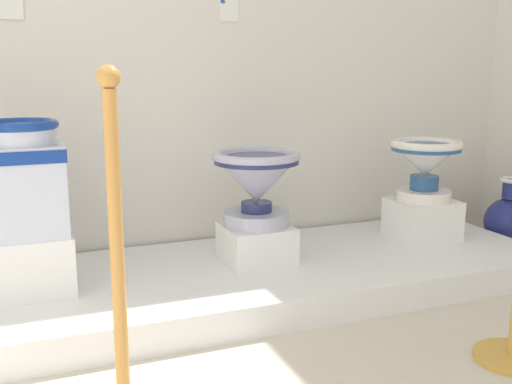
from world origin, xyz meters
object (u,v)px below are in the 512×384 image
at_px(info_placard_second, 228,9).
at_px(antique_toilet_rightmost, 256,179).
at_px(plinth_block_rightmost, 256,243).
at_px(antique_toilet_pale_glazed, 425,161).
at_px(plinth_block_pale_glazed, 422,219).
at_px(plinth_block_slender_white, 30,263).
at_px(info_placard_first, 6,2).
at_px(stanchion_post_near_left, 120,317).
at_px(decorative_vase_spare, 508,221).
at_px(antique_toilet_slender_white, 23,175).

bearing_deg(info_placard_second, antique_toilet_rightmost, -93.55).
bearing_deg(plinth_block_rightmost, info_placard_second, 86.45).
height_order(plinth_block_rightmost, antique_toilet_pale_glazed, antique_toilet_pale_glazed).
relative_size(plinth_block_rightmost, antique_toilet_rightmost, 0.75).
height_order(plinth_block_pale_glazed, info_placard_second, info_placard_second).
bearing_deg(plinth_block_slender_white, plinth_block_pale_glazed, 1.62).
bearing_deg(info_placard_first, antique_toilet_rightmost, -23.77).
distance_m(plinth_block_rightmost, antique_toilet_pale_glazed, 1.02).
bearing_deg(plinth_block_rightmost, stanchion_post_near_left, -130.45).
bearing_deg(antique_toilet_pale_glazed, decorative_vase_spare, 1.25).
height_order(antique_toilet_pale_glazed, stanchion_post_near_left, stanchion_post_near_left).
bearing_deg(antique_toilet_rightmost, stanchion_post_near_left, -130.45).
bearing_deg(info_placard_first, stanchion_post_near_left, -80.63).
bearing_deg(plinth_block_pale_glazed, info_placard_second, 154.64).
bearing_deg(antique_toilet_pale_glazed, plinth_block_pale_glazed, 0.00).
relative_size(plinth_block_slender_white, antique_toilet_pale_glazed, 0.90).
bearing_deg(decorative_vase_spare, antique_toilet_pale_glazed, -178.75).
relative_size(antique_toilet_rightmost, info_placard_first, 2.86).
distance_m(antique_toilet_slender_white, plinth_block_rightmost, 1.09).
height_order(antique_toilet_slender_white, info_placard_second, info_placard_second).
height_order(info_placard_second, stanchion_post_near_left, info_placard_second).
bearing_deg(antique_toilet_slender_white, info_placard_first, 90.99).
height_order(antique_toilet_slender_white, decorative_vase_spare, antique_toilet_slender_white).
relative_size(plinth_block_slender_white, plinth_block_rightmost, 1.09).
height_order(plinth_block_slender_white, info_placard_second, info_placard_second).
bearing_deg(stanchion_post_near_left, antique_toilet_slender_white, 103.94).
xyz_separation_m(antique_toilet_slender_white, info_placard_first, (-0.01, 0.50, 0.70)).
height_order(antique_toilet_pale_glazed, info_placard_second, info_placard_second).
bearing_deg(decorative_vase_spare, info_placard_second, 164.52).
bearing_deg(decorative_vase_spare, plinth_block_rightmost, -179.19).
xyz_separation_m(antique_toilet_slender_white, plinth_block_pale_glazed, (1.97, 0.06, -0.38)).
distance_m(plinth_block_pale_glazed, stanchion_post_near_left, 1.99).
relative_size(antique_toilet_slender_white, antique_toilet_pale_glazed, 1.22).
height_order(antique_toilet_slender_white, antique_toilet_pale_glazed, antique_toilet_slender_white).
relative_size(plinth_block_rightmost, antique_toilet_pale_glazed, 0.83).
bearing_deg(plinth_block_pale_glazed, plinth_block_rightmost, -179.48).
bearing_deg(antique_toilet_slender_white, decorative_vase_spare, 1.53).
bearing_deg(stanchion_post_near_left, plinth_block_rightmost, 49.55).
xyz_separation_m(plinth_block_slender_white, antique_toilet_slender_white, (-0.00, 0.00, 0.36)).
xyz_separation_m(plinth_block_rightmost, info_placard_second, (0.03, 0.45, 1.11)).
bearing_deg(plinth_block_rightmost, plinth_block_slender_white, -177.35).
bearing_deg(info_placard_second, plinth_block_rightmost, -93.55).
relative_size(antique_toilet_slender_white, antique_toilet_rightmost, 1.12).
distance_m(antique_toilet_pale_glazed, info_placard_second, 1.29).
bearing_deg(plinth_block_pale_glazed, antique_toilet_slender_white, -178.38).
xyz_separation_m(plinth_block_rightmost, decorative_vase_spare, (1.57, 0.02, -0.05)).
relative_size(antique_toilet_rightmost, info_placard_second, 3.26).
bearing_deg(antique_toilet_rightmost, decorative_vase_spare, 0.81).
relative_size(info_placard_first, decorative_vase_spare, 0.34).
height_order(antique_toilet_slender_white, plinth_block_pale_glazed, antique_toilet_slender_white).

